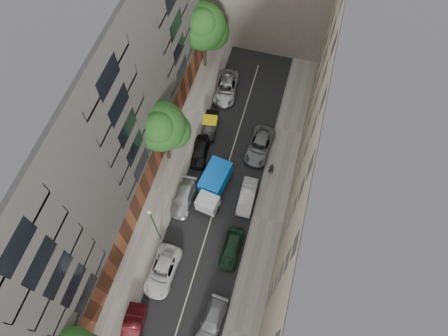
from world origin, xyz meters
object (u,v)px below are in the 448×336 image
(car_left_2, at_px, (163,271))
(car_left_4, at_px, (200,152))
(tarp_truck, at_px, (213,186))
(car_right_3, at_px, (247,197))
(tree_far, at_px, (203,28))
(car_right_1, at_px, (212,322))
(pedestrian, at_px, (271,169))
(car_left_6, at_px, (226,88))
(tree_mid, at_px, (162,128))
(car_right_2, at_px, (232,248))
(car_left_3, at_px, (184,198))
(car_left_1, at_px, (132,330))
(lamp_post, at_px, (154,223))
(car_left_5, at_px, (210,125))
(car_right_4, at_px, (260,146))

(car_left_2, height_order, car_left_4, car_left_2)
(tarp_truck, xyz_separation_m, car_left_4, (-2.63, 3.84, -0.71))
(car_right_3, distance_m, tree_far, 19.39)
(tarp_truck, distance_m, car_right_1, 12.84)
(tree_far, xyz_separation_m, pedestrian, (10.93, -12.58, -5.07))
(car_left_6, relative_size, pedestrian, 3.11)
(car_left_2, distance_m, tree_far, 26.36)
(car_left_6, bearing_deg, tree_mid, -114.00)
(car_right_2, distance_m, tree_mid, 13.20)
(car_right_3, bearing_deg, tree_far, 118.60)
(car_left_2, bearing_deg, car_right_3, 60.30)
(car_left_3, xyz_separation_m, tree_far, (-3.06, 17.97, 5.44))
(car_left_4, bearing_deg, car_left_1, -97.94)
(car_left_4, bearing_deg, car_left_3, -96.96)
(car_left_1, xyz_separation_m, tree_far, (-2.70, 31.07, 5.35))
(car_right_3, relative_size, lamp_post, 0.62)
(car_left_4, distance_m, car_left_5, 3.60)
(car_left_4, height_order, car_right_3, car_right_3)
(car_left_3, bearing_deg, car_right_1, -61.06)
(car_left_3, distance_m, car_left_4, 5.60)
(car_left_4, xyz_separation_m, car_right_1, (6.03, -16.20, -0.06))
(car_right_4, bearing_deg, tree_far, 135.94)
(tree_mid, bearing_deg, tarp_truck, -23.42)
(tree_mid, height_order, pedestrian, tree_mid)
(car_left_1, bearing_deg, car_left_3, 82.10)
(car_left_6, xyz_separation_m, tree_mid, (-3.50, -10.57, 5.12))
(car_left_5, relative_size, tree_far, 0.45)
(car_right_2, relative_size, car_right_4, 0.82)
(car_left_6, height_order, car_right_3, car_left_6)
(tree_mid, xyz_separation_m, pedestrian, (10.93, 1.16, -4.85))
(tree_mid, bearing_deg, car_left_5, 57.35)
(tarp_truck, bearing_deg, car_right_2, -49.69)
(car_left_2, bearing_deg, tree_far, 99.53)
(tree_far, bearing_deg, car_left_6, -42.12)
(car_left_1, bearing_deg, car_left_5, 82.42)
(tarp_truck, xyz_separation_m, pedestrian, (5.22, 3.63, -0.38))
(tree_far, height_order, lamp_post, tree_far)
(car_left_2, distance_m, car_left_6, 22.40)
(car_left_6, bearing_deg, car_left_3, -97.38)
(car_left_6, distance_m, car_right_1, 26.01)
(car_left_1, distance_m, tree_far, 31.64)
(tarp_truck, height_order, car_right_3, tarp_truck)
(car_right_1, bearing_deg, car_right_2, 95.29)
(car_left_2, bearing_deg, pedestrian, 61.97)
(car_left_3, xyz_separation_m, car_right_2, (6.04, -3.83, 0.07))
(tree_far, bearing_deg, tarp_truck, -70.62)
(car_right_2, distance_m, tree_far, 24.22)
(tarp_truck, distance_m, car_left_6, 13.24)
(car_left_1, height_order, car_left_4, car_left_1)
(tarp_truck, height_order, lamp_post, lamp_post)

